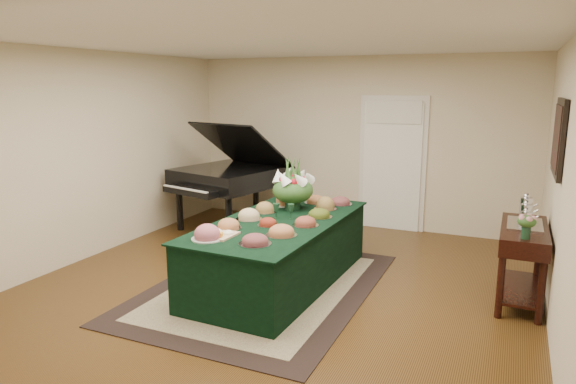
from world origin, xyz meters
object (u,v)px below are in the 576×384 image
at_px(buffet_table, 280,251).
at_px(grand_piano, 229,176).
at_px(mahogany_sideboard, 523,245).
at_px(floral_centerpiece, 293,185).

height_order(buffet_table, grand_piano, grand_piano).
distance_m(buffet_table, mahogany_sideboard, 2.60).
bearing_deg(grand_piano, mahogany_sideboard, -16.64).
relative_size(floral_centerpiece, mahogany_sideboard, 0.44).
relative_size(buffet_table, grand_piano, 1.40).
bearing_deg(mahogany_sideboard, buffet_table, -167.93).
distance_m(buffet_table, grand_piano, 2.54).
bearing_deg(grand_piano, floral_centerpiece, -37.59).
bearing_deg(mahogany_sideboard, grand_piano, 163.36).
xyz_separation_m(buffet_table, floral_centerpiece, (-0.07, 0.54, 0.68)).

